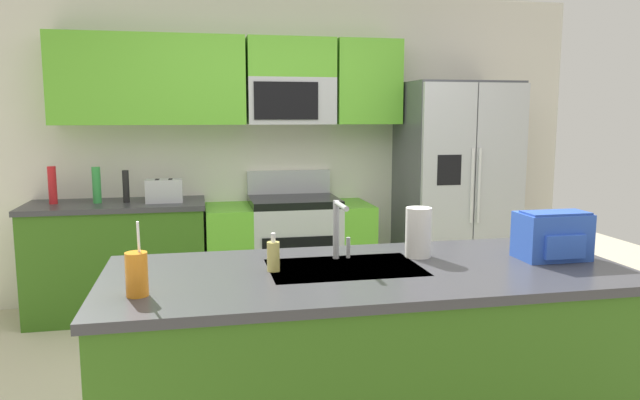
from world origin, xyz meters
TOP-DOWN VIEW (x-y plane):
  - kitchen_wall_unit at (-0.14, 2.08)m, footprint 5.20×0.43m
  - back_counter at (-1.38, 1.80)m, footprint 1.36×0.63m
  - range_oven at (-0.02, 1.80)m, footprint 1.36×0.61m
  - refrigerator at (1.42, 1.73)m, footprint 0.90×0.76m
  - island_counter at (-0.02, -0.53)m, footprint 2.32×0.98m
  - toaster at (-1.01, 1.75)m, footprint 0.28×0.16m
  - pepper_mill at (-1.30, 1.80)m, footprint 0.05×0.05m
  - bottle_red at (-1.84, 1.83)m, footprint 0.06×0.06m
  - bottle_green at (-1.52, 1.81)m, footprint 0.06×0.06m
  - sink_faucet at (-0.11, -0.34)m, footprint 0.09×0.21m
  - drink_cup_orange at (-0.99, -0.74)m, footprint 0.08×0.08m
  - soap_dispenser at (-0.44, -0.48)m, footprint 0.06×0.06m
  - paper_towel_roll at (0.28, -0.36)m, footprint 0.12×0.12m
  - backpack at (0.89, -0.53)m, footprint 0.32×0.22m

SIDE VIEW (x-z plane):
  - range_oven at x=-0.02m, z-range -0.11..0.99m
  - back_counter at x=-1.38m, z-range 0.00..0.90m
  - island_counter at x=-0.02m, z-range 0.00..0.90m
  - refrigerator at x=1.42m, z-range 0.00..1.85m
  - soap_dispenser at x=-0.44m, z-range 0.88..1.05m
  - drink_cup_orange at x=-0.99m, z-range 0.84..1.13m
  - toaster at x=-1.01m, z-range 0.90..1.08m
  - backpack at x=0.89m, z-range 0.90..1.13m
  - paper_towel_roll at x=0.28m, z-range 0.90..1.14m
  - pepper_mill at x=-1.30m, z-range 0.90..1.15m
  - bottle_green at x=-1.52m, z-range 0.90..1.18m
  - bottle_red at x=-1.84m, z-range 0.90..1.19m
  - sink_faucet at x=-0.11m, z-range 0.93..1.21m
  - kitchen_wall_unit at x=-0.14m, z-range 0.17..2.77m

